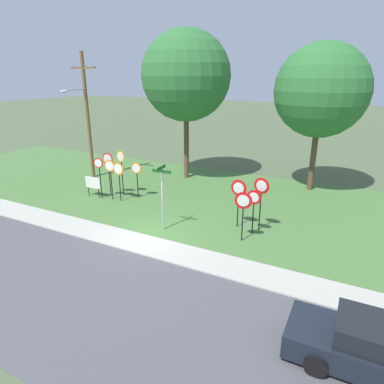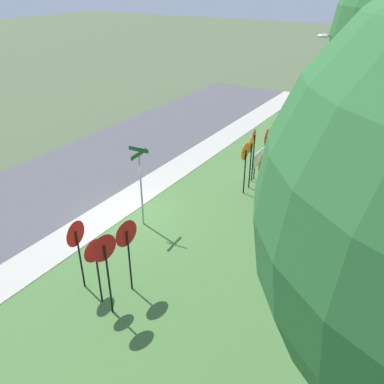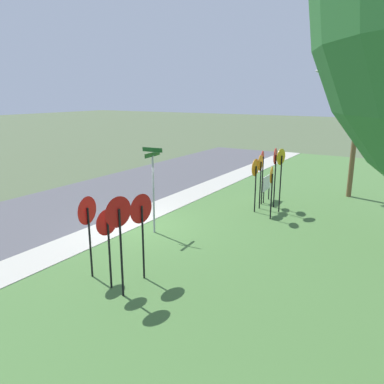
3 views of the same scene
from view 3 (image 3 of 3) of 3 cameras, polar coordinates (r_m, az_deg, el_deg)
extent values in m
plane|color=#4C5B3D|center=(15.11, -7.74, -5.19)|extent=(160.00, 160.00, 0.00)
cube|color=#4C4C51|center=(18.40, -19.46, -2.30)|extent=(44.00, 6.40, 0.01)
cube|color=#ADAA9E|center=(15.60, -10.04, -4.54)|extent=(44.00, 1.60, 0.06)
cube|color=#477038|center=(12.46, 14.60, -9.84)|extent=(44.00, 12.00, 0.04)
cylinder|color=black|center=(15.84, 11.77, -0.69)|extent=(0.06, 0.06, 1.90)
cylinder|color=orange|center=(15.64, 11.80, 2.51)|extent=(0.67, 0.15, 0.68)
cylinder|color=white|center=(15.65, 11.74, 2.52)|extent=(0.52, 0.11, 0.53)
cylinder|color=black|center=(16.79, 13.05, 1.11)|extent=(0.06, 0.06, 2.48)
cylinder|color=gold|center=(16.57, 13.15, 5.14)|extent=(0.68, 0.15, 0.68)
cylinder|color=white|center=(16.58, 13.09, 5.15)|extent=(0.53, 0.10, 0.53)
cylinder|color=black|center=(17.88, 10.45, 1.66)|extent=(0.06, 0.06, 2.25)
cylinder|color=red|center=(17.69, 10.49, 5.08)|extent=(0.60, 0.13, 0.61)
cylinder|color=white|center=(17.69, 10.43, 5.09)|extent=(0.47, 0.09, 0.47)
cylinder|color=black|center=(17.51, 12.26, 1.54)|extent=(0.06, 0.06, 2.39)
cylinder|color=red|center=(17.31, 12.33, 5.24)|extent=(0.71, 0.13, 0.71)
cylinder|color=white|center=(17.31, 12.28, 5.24)|extent=(0.55, 0.09, 0.55)
cylinder|color=black|center=(16.67, 9.44, 0.38)|extent=(0.06, 0.06, 2.02)
cylinder|color=orange|center=(16.48, 9.44, 3.63)|extent=(0.74, 0.03, 0.74)
cylinder|color=white|center=(16.48, 9.39, 3.63)|extent=(0.58, 0.01, 0.58)
cylinder|color=black|center=(17.20, 10.15, 0.97)|extent=(0.06, 0.06, 2.12)
cylinder|color=orange|center=(17.02, 10.17, 4.29)|extent=(0.70, 0.09, 0.70)
cylinder|color=white|center=(17.02, 10.12, 4.29)|extent=(0.54, 0.06, 0.55)
cylinder|color=black|center=(10.62, -7.32, -7.53)|extent=(0.06, 0.06, 2.11)
cone|color=red|center=(10.32, -7.67, -2.48)|extent=(0.81, 0.12, 0.82)
cone|color=silver|center=(10.34, -7.76, -2.46)|extent=(0.55, 0.08, 0.55)
cylinder|color=black|center=(11.01, -14.98, -7.36)|extent=(0.06, 0.06, 2.02)
cone|color=red|center=(10.73, -15.44, -2.68)|extent=(0.78, 0.14, 0.79)
cone|color=silver|center=(10.75, -15.52, -2.66)|extent=(0.53, 0.09, 0.53)
cylinder|color=black|center=(10.30, -12.20, -9.10)|extent=(0.06, 0.06, 1.90)
cone|color=red|center=(10.01, -12.64, -4.41)|extent=(0.69, 0.11, 0.69)
cone|color=silver|center=(10.02, -12.72, -4.39)|extent=(0.47, 0.07, 0.47)
cylinder|color=black|center=(9.75, -10.52, -9.05)|extent=(0.06, 0.06, 2.32)
cone|color=red|center=(9.41, -11.00, -2.94)|extent=(0.77, 0.17, 0.78)
cone|color=silver|center=(9.42, -11.09, -2.92)|extent=(0.53, 0.11, 0.53)
cylinder|color=#9EA0A8|center=(13.95, -5.77, -0.50)|extent=(0.07, 0.07, 2.85)
cylinder|color=#9EA0A8|center=(13.66, -5.93, 5.34)|extent=(0.09, 0.09, 0.03)
cube|color=#19511E|center=(13.65, -5.93, 5.59)|extent=(0.96, 0.10, 0.15)
cube|color=#19511E|center=(13.62, -5.95, 6.29)|extent=(0.08, 0.82, 0.15)
cylinder|color=brown|center=(20.17, 23.49, 11.20)|extent=(0.24, 0.24, 8.54)
cube|color=brown|center=(20.32, 24.46, 20.34)|extent=(2.10, 0.12, 0.12)
cylinder|color=gray|center=(21.16, 24.82, 20.29)|extent=(0.09, 0.09, 0.10)
cylinder|color=gray|center=(19.50, 24.14, 20.97)|extent=(0.09, 0.09, 0.10)
cylinder|color=#9EA0A8|center=(20.35, 21.38, 16.73)|extent=(0.08, 1.84, 0.08)
ellipsoid|color=#B7B7BC|center=(20.54, 18.74, 16.75)|extent=(0.40, 0.56, 0.18)
cylinder|color=black|center=(19.00, 11.39, -0.26)|extent=(0.05, 0.05, 0.55)
cylinder|color=black|center=(18.29, 10.64, -0.79)|extent=(0.05, 0.05, 0.55)
cube|color=white|center=(18.50, 11.11, 1.35)|extent=(1.10, 0.07, 0.70)
camera|label=1|loc=(21.09, -53.35, 14.74)|focal=31.65mm
camera|label=2|loc=(3.49, 127.37, 78.45)|focal=37.26mm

